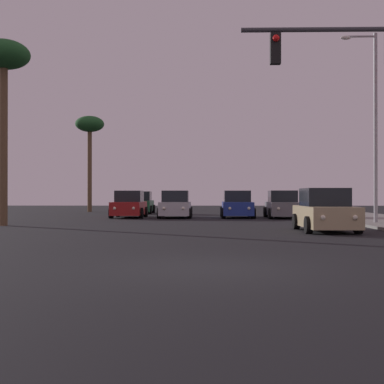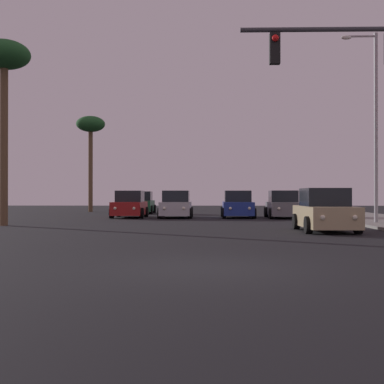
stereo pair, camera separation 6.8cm
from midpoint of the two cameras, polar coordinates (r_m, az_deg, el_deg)
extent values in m
plane|color=black|center=(10.50, 1.69, -8.07)|extent=(120.00, 120.00, 0.00)
cube|color=slate|center=(33.08, 9.78, -1.76)|extent=(1.89, 4.24, 0.80)
cube|color=black|center=(33.22, 9.74, -0.46)|extent=(1.64, 2.04, 0.70)
cylinder|color=black|center=(31.68, 8.51, -2.29)|extent=(0.24, 0.64, 0.64)
cylinder|color=black|center=(31.95, 11.72, -2.27)|extent=(0.24, 0.64, 0.64)
cylinder|color=black|center=(34.26, 7.98, -2.14)|extent=(0.24, 0.64, 0.64)
cylinder|color=black|center=(34.51, 10.95, -2.13)|extent=(0.24, 0.64, 0.64)
sphere|color=#F2EACC|center=(30.90, 9.33, -1.77)|extent=(0.18, 0.18, 0.18)
sphere|color=#F2EACC|center=(31.07, 11.37, -1.76)|extent=(0.18, 0.18, 0.18)
cube|color=tan|center=(21.37, 14.11, -2.55)|extent=(1.83, 4.21, 0.80)
cube|color=black|center=(21.50, 14.02, -0.53)|extent=(1.61, 2.01, 0.70)
cylinder|color=black|center=(19.92, 12.40, -3.46)|extent=(0.24, 0.64, 0.64)
cylinder|color=black|center=(20.34, 17.40, -3.39)|extent=(0.24, 0.64, 0.64)
cylinder|color=black|center=(22.48, 11.14, -3.10)|extent=(0.24, 0.64, 0.64)
cylinder|color=black|center=(22.85, 15.60, -3.05)|extent=(0.24, 0.64, 0.64)
sphere|color=#F2EACC|center=(19.17, 13.87, -2.65)|extent=(0.18, 0.18, 0.18)
sphere|color=#F2EACC|center=(19.44, 17.09, -2.62)|extent=(0.18, 0.18, 0.18)
cube|color=#195933|center=(41.06, -5.43, -1.48)|extent=(1.87, 4.23, 0.80)
cube|color=black|center=(41.20, -5.40, -0.43)|extent=(1.63, 2.02, 0.70)
cylinder|color=black|center=(39.90, -6.94, -1.88)|extent=(0.24, 0.64, 0.64)
cylinder|color=black|center=(39.67, -4.36, -1.89)|extent=(0.24, 0.64, 0.64)
cylinder|color=black|center=(42.47, -6.43, -1.79)|extent=(0.24, 0.64, 0.64)
cylinder|color=black|center=(42.26, -4.01, -1.80)|extent=(0.24, 0.64, 0.64)
sphere|color=#F2EACC|center=(39.03, -6.62, -1.46)|extent=(0.18, 0.18, 0.18)
sphere|color=#F2EACC|center=(38.89, -4.99, -1.47)|extent=(0.18, 0.18, 0.18)
cube|color=maroon|center=(33.65, -6.61, -1.73)|extent=(1.80, 4.20, 0.80)
cube|color=black|center=(33.79, -6.58, -0.46)|extent=(1.60, 2.00, 0.70)
cylinder|color=black|center=(32.52, -8.51, -2.24)|extent=(0.24, 0.64, 0.64)
cylinder|color=black|center=(32.26, -5.35, -2.26)|extent=(0.24, 0.64, 0.64)
cylinder|color=black|center=(35.08, -7.77, -2.10)|extent=(0.24, 0.64, 0.64)
cylinder|color=black|center=(34.84, -4.85, -2.11)|extent=(0.24, 0.64, 0.64)
sphere|color=#F2EACC|center=(31.64, -8.15, -1.73)|extent=(0.18, 0.18, 0.18)
sphere|color=#F2EACC|center=(31.48, -6.15, -1.74)|extent=(0.18, 0.18, 0.18)
cube|color=navy|center=(33.38, 4.96, -1.75)|extent=(1.84, 4.22, 0.80)
cube|color=black|center=(33.52, 4.94, -0.46)|extent=(1.62, 2.02, 0.70)
cylinder|color=black|center=(32.04, 3.49, -2.27)|extent=(0.24, 0.64, 0.64)
cylinder|color=black|center=(32.16, 6.70, -2.26)|extent=(0.24, 0.64, 0.64)
cylinder|color=black|center=(34.64, 3.34, -2.12)|extent=(0.24, 0.64, 0.64)
cylinder|color=black|center=(34.75, 6.31, -2.12)|extent=(0.24, 0.64, 0.64)
sphere|color=#F2EACC|center=(31.23, 4.17, -1.75)|extent=(0.18, 0.18, 0.18)
sphere|color=#F2EACC|center=(31.30, 6.21, -1.75)|extent=(0.18, 0.18, 0.18)
cube|color=#B7B7BC|center=(33.12, -1.66, -1.76)|extent=(1.82, 4.21, 0.80)
cube|color=black|center=(33.26, -1.64, -0.46)|extent=(1.61, 2.01, 0.70)
cylinder|color=black|center=(31.89, -3.40, -2.28)|extent=(0.24, 0.64, 0.64)
cylinder|color=black|center=(31.79, -0.16, -2.29)|extent=(0.24, 0.64, 0.64)
cylinder|color=black|center=(34.48, -3.03, -2.13)|extent=(0.24, 0.64, 0.64)
cylinder|color=black|center=(34.39, -0.04, -2.14)|extent=(0.24, 0.64, 0.64)
sphere|color=#F2EACC|center=(31.04, -2.90, -1.76)|extent=(0.18, 0.18, 0.18)
sphere|color=#F2EACC|center=(30.97, -0.84, -1.77)|extent=(0.18, 0.18, 0.18)
cylinder|color=#38383D|center=(16.85, 17.15, 16.26)|extent=(6.66, 0.14, 0.14)
cube|color=black|center=(16.25, 8.94, 14.86)|extent=(0.30, 0.24, 0.90)
sphere|color=red|center=(16.19, 9.01, 15.91)|extent=(0.20, 0.20, 0.20)
cylinder|color=#99999E|center=(27.01, 19.10, 6.52)|extent=(0.18, 0.18, 9.00)
cylinder|color=#99999E|center=(27.66, 17.65, 15.55)|extent=(1.40, 0.10, 0.10)
ellipsoid|color=silver|center=(27.47, 16.19, 15.55)|extent=(0.50, 0.24, 0.20)
cylinder|color=brown|center=(26.21, -19.35, 4.73)|extent=(0.36, 0.36, 7.43)
ellipsoid|color=#1E5123|center=(26.90, -19.33, 13.67)|extent=(2.40, 2.40, 1.32)
cylinder|color=brown|center=(45.47, -10.73, 2.24)|extent=(0.36, 0.36, 6.87)
ellipsoid|color=#1E5123|center=(45.81, -10.72, 7.14)|extent=(2.40, 2.40, 1.32)
camera|label=1|loc=(0.03, -89.91, 0.00)|focal=50.00mm
camera|label=2|loc=(0.03, 90.09, 0.00)|focal=50.00mm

